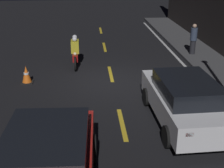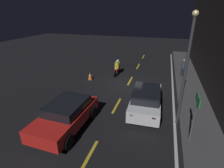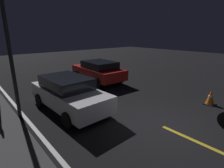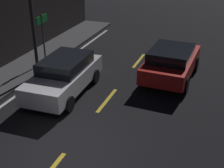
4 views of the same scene
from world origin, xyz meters
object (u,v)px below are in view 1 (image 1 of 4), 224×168
taxi_red (46,165)px  pedestrian (193,39)px  sedan_white (184,100)px  motorcycle (75,52)px  traffic_cone_near (26,75)px

taxi_red → pedestrian: (-9.77, 6.30, 0.12)m
sedan_white → motorcycle: sedan_white is taller
sedan_white → taxi_red: bearing=126.0°
pedestrian → traffic_cone_near: bearing=-68.7°
sedan_white → traffic_cone_near: size_ratio=6.04×
motorcycle → traffic_cone_near: motorcycle is taller
taxi_red → traffic_cone_near: 6.90m
motorcycle → pedestrian: pedestrian is taller
taxi_red → motorcycle: size_ratio=1.87×
traffic_cone_near → pedestrian: 8.47m
sedan_white → pedestrian: bearing=-22.1°
traffic_cone_near → pedestrian: size_ratio=0.45×
motorcycle → traffic_cone_near: size_ratio=3.17×
sedan_white → motorcycle: (-5.94, -3.41, -0.12)m
sedan_white → motorcycle: bearing=28.2°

